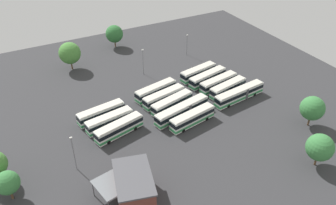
{
  "coord_description": "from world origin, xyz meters",
  "views": [
    {
      "loc": [
        37.01,
        66.74,
        53.52
      ],
      "look_at": [
        0.64,
        -1.37,
        1.56
      ],
      "focal_mm": 37.59,
      "sensor_mm": 36.0,
      "label": 1
    }
  ],
  "objects_px": {
    "tree_west_edge": "(320,147)",
    "tree_south_edge": "(312,108)",
    "tree_northeast": "(114,34)",
    "bus_row0_slot3": "(228,88)",
    "tree_northwest": "(70,53)",
    "bus_row2_slot1": "(109,121)",
    "maintenance_shelter": "(115,183)",
    "lamp_post_mid_lot": "(74,152)",
    "bus_row2_slot0": "(101,113)",
    "bus_row0_slot4": "(239,94)",
    "bus_row1_slot1": "(164,97)",
    "bus_row0_slot1": "(208,78)",
    "depot_building": "(134,188)",
    "bus_row1_slot3": "(182,111)",
    "bus_row0_slot0": "(198,73)",
    "lamp_post_by_building": "(187,44)",
    "lamp_post_near_entrance": "(143,61)",
    "bus_row2_slot2": "(119,128)",
    "bus_row1_slot4": "(192,118)",
    "bus_row1_slot2": "(172,103)",
    "bus_row0_slot2": "(218,83)",
    "tree_east_edge": "(7,183)",
    "bus_row1_slot0": "(156,91)"
  },
  "relations": [
    {
      "from": "tree_west_edge",
      "to": "tree_northeast",
      "type": "bearing_deg",
      "value": -77.95
    },
    {
      "from": "bus_row0_slot3",
      "to": "bus_row1_slot1",
      "type": "distance_m",
      "value": 18.52
    },
    {
      "from": "bus_row1_slot0",
      "to": "bus_row2_slot0",
      "type": "distance_m",
      "value": 17.17
    },
    {
      "from": "bus_row0_slot0",
      "to": "bus_row1_slot2",
      "type": "distance_m",
      "value": 18.49
    },
    {
      "from": "bus_row0_slot0",
      "to": "tree_east_edge",
      "type": "relative_size",
      "value": 1.9
    },
    {
      "from": "bus_row0_slot3",
      "to": "bus_row2_slot2",
      "type": "relative_size",
      "value": 0.97
    },
    {
      "from": "bus_row1_slot2",
      "to": "bus_row2_slot2",
      "type": "distance_m",
      "value": 16.53
    },
    {
      "from": "bus_row0_slot1",
      "to": "bus_row2_slot1",
      "type": "height_order",
      "value": "same"
    },
    {
      "from": "bus_row0_slot2",
      "to": "bus_row0_slot1",
      "type": "bearing_deg",
      "value": -73.62
    },
    {
      "from": "bus_row1_slot1",
      "to": "lamp_post_by_building",
      "type": "xyz_separation_m",
      "value": [
        -20.52,
        -22.52,
        2.19
      ]
    },
    {
      "from": "lamp_post_mid_lot",
      "to": "bus_row1_slot4",
      "type": "bearing_deg",
      "value": -176.32
    },
    {
      "from": "bus_row0_slot3",
      "to": "bus_row1_slot3",
      "type": "bearing_deg",
      "value": 11.42
    },
    {
      "from": "bus_row0_slot4",
      "to": "maintenance_shelter",
      "type": "height_order",
      "value": "maintenance_shelter"
    },
    {
      "from": "tree_west_edge",
      "to": "tree_south_edge",
      "type": "height_order",
      "value": "tree_south_edge"
    },
    {
      "from": "bus_row1_slot3",
      "to": "bus_row1_slot4",
      "type": "xyz_separation_m",
      "value": [
        -0.65,
        3.96,
        -0.0
      ]
    },
    {
      "from": "tree_west_edge",
      "to": "bus_row1_slot2",
      "type": "bearing_deg",
      "value": -62.31
    },
    {
      "from": "bus_row2_slot1",
      "to": "maintenance_shelter",
      "type": "distance_m",
      "value": 22.53
    },
    {
      "from": "bus_row2_slot0",
      "to": "bus_row0_slot0",
      "type": "bearing_deg",
      "value": -169.11
    },
    {
      "from": "bus_row1_slot0",
      "to": "tree_northwest",
      "type": "xyz_separation_m",
      "value": [
        16.23,
        -27.03,
        3.63
      ]
    },
    {
      "from": "bus_row0_slot3",
      "to": "tree_west_edge",
      "type": "height_order",
      "value": "tree_west_edge"
    },
    {
      "from": "lamp_post_near_entrance",
      "to": "tree_west_edge",
      "type": "height_order",
      "value": "lamp_post_near_entrance"
    },
    {
      "from": "bus_row0_slot3",
      "to": "tree_northwest",
      "type": "bearing_deg",
      "value": -45.48
    },
    {
      "from": "tree_east_edge",
      "to": "bus_row2_slot1",
      "type": "bearing_deg",
      "value": -153.24
    },
    {
      "from": "lamp_post_mid_lot",
      "to": "bus_row2_slot0",
      "type": "bearing_deg",
      "value": -126.22
    },
    {
      "from": "bus_row2_slot1",
      "to": "bus_row2_slot0",
      "type": "bearing_deg",
      "value": -79.92
    },
    {
      "from": "bus_row0_slot3",
      "to": "bus_row0_slot4",
      "type": "distance_m",
      "value": 4.12
    },
    {
      "from": "tree_northeast",
      "to": "tree_west_edge",
      "type": "relative_size",
      "value": 1.01
    },
    {
      "from": "bus_row1_slot3",
      "to": "bus_row2_slot2",
      "type": "relative_size",
      "value": 1.27
    },
    {
      "from": "bus_row0_slot3",
      "to": "bus_row0_slot0",
      "type": "bearing_deg",
      "value": -77.65
    },
    {
      "from": "bus_row0_slot4",
      "to": "bus_row1_slot1",
      "type": "distance_m",
      "value": 20.71
    },
    {
      "from": "bus_row1_slot3",
      "to": "bus_row0_slot2",
      "type": "bearing_deg",
      "value": -156.33
    },
    {
      "from": "lamp_post_by_building",
      "to": "tree_west_edge",
      "type": "height_order",
      "value": "tree_west_edge"
    },
    {
      "from": "bus_row0_slot4",
      "to": "bus_row2_slot2",
      "type": "height_order",
      "value": "same"
    },
    {
      "from": "bus_row0_slot1",
      "to": "bus_row0_slot3",
      "type": "relative_size",
      "value": 1.06
    },
    {
      "from": "bus_row0_slot1",
      "to": "depot_building",
      "type": "bearing_deg",
      "value": 39.53
    },
    {
      "from": "bus_row2_slot0",
      "to": "lamp_post_near_entrance",
      "type": "height_order",
      "value": "lamp_post_near_entrance"
    },
    {
      "from": "bus_row0_slot2",
      "to": "bus_row0_slot3",
      "type": "distance_m",
      "value": 3.75
    },
    {
      "from": "lamp_post_by_building",
      "to": "lamp_post_mid_lot",
      "type": "height_order",
      "value": "lamp_post_mid_lot"
    },
    {
      "from": "bus_row2_slot0",
      "to": "tree_northwest",
      "type": "xyz_separation_m",
      "value": [
        -0.66,
        -30.1,
        3.63
      ]
    },
    {
      "from": "maintenance_shelter",
      "to": "lamp_post_by_building",
      "type": "relative_size",
      "value": 1.11
    },
    {
      "from": "tree_northeast",
      "to": "bus_row1_slot0",
      "type": "bearing_deg",
      "value": 87.04
    },
    {
      "from": "bus_row2_slot0",
      "to": "lamp_post_near_entrance",
      "type": "bearing_deg",
      "value": -139.69
    },
    {
      "from": "bus_row0_slot3",
      "to": "lamp_post_mid_lot",
      "type": "bearing_deg",
      "value": 11.41
    },
    {
      "from": "bus_row1_slot4",
      "to": "depot_building",
      "type": "xyz_separation_m",
      "value": [
        22.18,
        15.22,
        1.26
      ]
    },
    {
      "from": "bus_row0_slot1",
      "to": "tree_west_edge",
      "type": "xyz_separation_m",
      "value": [
        -1.52,
        39.74,
        3.0
      ]
    },
    {
      "from": "bus_row0_slot2",
      "to": "lamp_post_near_entrance",
      "type": "relative_size",
      "value": 1.54
    },
    {
      "from": "bus_row2_slot2",
      "to": "lamp_post_mid_lot",
      "type": "height_order",
      "value": "lamp_post_mid_lot"
    },
    {
      "from": "bus_row1_slot4",
      "to": "tree_west_edge",
      "type": "relative_size",
      "value": 1.65
    },
    {
      "from": "bus_row2_slot1",
      "to": "bus_row2_slot2",
      "type": "xyz_separation_m",
      "value": [
        -0.97,
        3.84,
        0.0
      ]
    },
    {
      "from": "bus_row0_slot0",
      "to": "lamp_post_by_building",
      "type": "distance_m",
      "value": 16.26
    }
  ]
}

